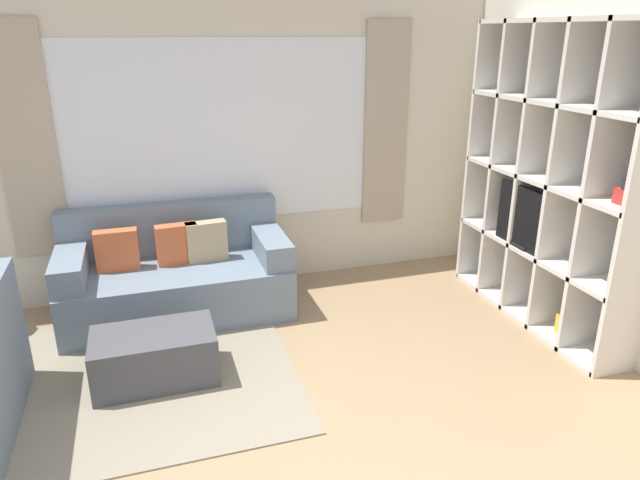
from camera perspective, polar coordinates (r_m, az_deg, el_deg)
The scene contains 6 objects.
wall_back at distance 5.24m, azimuth -9.79°, elevation 9.54°, with size 6.27×0.11×2.70m.
wall_right at distance 4.96m, azimuth 24.32°, elevation 7.38°, with size 0.07×4.13×2.70m, color beige.
area_rug at distance 4.32m, azimuth -20.33°, elevation -13.26°, with size 2.54×1.91×0.01m, color gray.
shelving_unit at distance 4.88m, azimuth 22.27°, elevation 5.48°, with size 0.37×1.88×2.39m.
couch_main at distance 5.03m, azimuth -14.16°, elevation -3.50°, with size 1.86×0.89×0.89m.
ottoman at distance 4.17m, azimuth -16.18°, elevation -11.14°, with size 0.83×0.48×0.37m.
Camera 1 is at (-0.69, -2.15, 2.30)m, focal length 32.00 mm.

